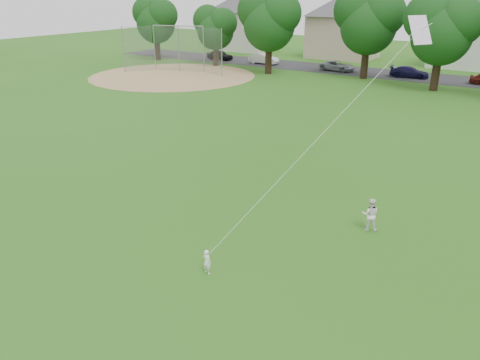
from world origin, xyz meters
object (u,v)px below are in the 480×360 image
Objects in this scene: toddler at (207,262)px; older_boy at (370,215)px; baseball_backstop at (177,49)px; kite at (316,140)px.

older_boy is at bearing -112.38° from toddler.
older_boy is at bearing -39.12° from baseball_backstop.
baseball_backstop is (-31.03, 25.23, 1.83)m from older_boy.
baseball_backstop is at bearing -59.69° from older_boy.
older_boy is 0.12× the size of baseball_backstop.
kite reaches higher than baseball_backstop.
baseball_backstop is at bearing 137.00° from kite.
older_boy is 4.38m from kite.
toddler is 5.46m from kite.
kite is at bearing 38.53° from older_boy.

